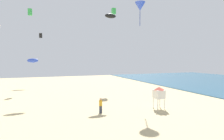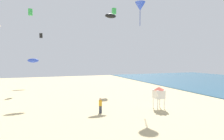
{
  "view_description": "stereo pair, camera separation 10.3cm",
  "coord_description": "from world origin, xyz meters",
  "px_view_note": "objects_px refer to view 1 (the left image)",
  "views": [
    {
      "loc": [
        -3.7,
        -5.67,
        5.68
      ],
      "look_at": [
        5.62,
        18.71,
        4.27
      ],
      "focal_mm": 29.71,
      "sensor_mm": 36.0,
      "label": 1
    },
    {
      "loc": [
        -3.6,
        -5.71,
        5.68
      ],
      "look_at": [
        5.62,
        18.71,
        4.27
      ],
      "focal_mm": 29.71,
      "sensor_mm": 36.0,
      "label": 2
    }
  ],
  "objects_px": {
    "kite_blue_parafoil": "(33,61)",
    "kite_green_box": "(30,12)",
    "kite_black_box": "(41,36)",
    "kite_black_parafoil": "(110,16)",
    "lifeguard_stand": "(159,93)",
    "kite_green_box_2": "(114,11)",
    "kite_flyer": "(101,105)",
    "kite_blue_delta": "(140,6)"
  },
  "relations": [
    {
      "from": "kite_blue_parafoil",
      "to": "kite_green_box",
      "type": "bearing_deg",
      "value": 140.83
    },
    {
      "from": "kite_black_box",
      "to": "kite_black_parafoil",
      "type": "bearing_deg",
      "value": -44.34
    },
    {
      "from": "lifeguard_stand",
      "to": "kite_blue_parafoil",
      "type": "distance_m",
      "value": 29.4
    },
    {
      "from": "kite_black_box",
      "to": "kite_green_box_2",
      "type": "relative_size",
      "value": 0.72
    },
    {
      "from": "kite_flyer",
      "to": "kite_green_box_2",
      "type": "xyz_separation_m",
      "value": [
        9.68,
        20.89,
        15.81
      ]
    },
    {
      "from": "kite_green_box",
      "to": "kite_blue_parafoil",
      "type": "distance_m",
      "value": 10.34
    },
    {
      "from": "kite_flyer",
      "to": "kite_blue_delta",
      "type": "bearing_deg",
      "value": -163.23
    },
    {
      "from": "kite_flyer",
      "to": "kite_black_box",
      "type": "bearing_deg",
      "value": -94.65
    },
    {
      "from": "kite_green_box_2",
      "to": "kite_black_parafoil",
      "type": "bearing_deg",
      "value": -114.09
    },
    {
      "from": "kite_black_box",
      "to": "kite_green_box",
      "type": "relative_size",
      "value": 0.69
    },
    {
      "from": "kite_flyer",
      "to": "kite_blue_parafoil",
      "type": "bearing_deg",
      "value": -93.23
    },
    {
      "from": "lifeguard_stand",
      "to": "kite_blue_parafoil",
      "type": "height_order",
      "value": "kite_blue_parafoil"
    },
    {
      "from": "kite_flyer",
      "to": "lifeguard_stand",
      "type": "height_order",
      "value": "lifeguard_stand"
    },
    {
      "from": "kite_flyer",
      "to": "kite_black_parafoil",
      "type": "bearing_deg",
      "value": -135.87
    },
    {
      "from": "lifeguard_stand",
      "to": "kite_black_box",
      "type": "distance_m",
      "value": 26.55
    },
    {
      "from": "kite_flyer",
      "to": "kite_black_parafoil",
      "type": "distance_m",
      "value": 16.68
    },
    {
      "from": "kite_flyer",
      "to": "kite_green_box_2",
      "type": "bearing_deg",
      "value": -135.09
    },
    {
      "from": "kite_black_parafoil",
      "to": "kite_green_box_2",
      "type": "bearing_deg",
      "value": 65.91
    },
    {
      "from": "kite_blue_delta",
      "to": "kite_green_box_2",
      "type": "xyz_separation_m",
      "value": [
        1.55,
        14.76,
        3.04
      ]
    },
    {
      "from": "kite_green_box",
      "to": "kite_green_box_2",
      "type": "xyz_separation_m",
      "value": [
        17.56,
        -4.1,
        0.82
      ]
    },
    {
      "from": "kite_blue_parafoil",
      "to": "kite_flyer",
      "type": "bearing_deg",
      "value": -73.01
    },
    {
      "from": "kite_black_box",
      "to": "kite_black_parafoil",
      "type": "relative_size",
      "value": 0.47
    },
    {
      "from": "kite_flyer",
      "to": "lifeguard_stand",
      "type": "xyz_separation_m",
      "value": [
        6.97,
        -0.56,
        0.92
      ]
    },
    {
      "from": "kite_flyer",
      "to": "kite_green_box_2",
      "type": "relative_size",
      "value": 1.29
    },
    {
      "from": "kite_green_box_2",
      "to": "kite_black_parafoil",
      "type": "relative_size",
      "value": 0.66
    },
    {
      "from": "lifeguard_stand",
      "to": "kite_green_box_2",
      "type": "relative_size",
      "value": 2.01
    },
    {
      "from": "kite_black_box",
      "to": "kite_blue_parafoil",
      "type": "distance_m",
      "value": 6.43
    },
    {
      "from": "kite_green_box",
      "to": "kite_blue_parafoil",
      "type": "relative_size",
      "value": 0.59
    },
    {
      "from": "kite_green_box",
      "to": "kite_green_box_2",
      "type": "height_order",
      "value": "kite_green_box_2"
    },
    {
      "from": "lifeguard_stand",
      "to": "kite_green_box_2",
      "type": "xyz_separation_m",
      "value": [
        2.71,
        21.44,
        14.89
      ]
    },
    {
      "from": "kite_flyer",
      "to": "kite_green_box",
      "type": "relative_size",
      "value": 1.24
    },
    {
      "from": "kite_green_box_2",
      "to": "kite_blue_parafoil",
      "type": "bearing_deg",
      "value": 167.44
    },
    {
      "from": "kite_blue_delta",
      "to": "kite_black_parafoil",
      "type": "bearing_deg",
      "value": 126.28
    },
    {
      "from": "kite_black_box",
      "to": "kite_green_box_2",
      "type": "distance_m",
      "value": 16.72
    },
    {
      "from": "kite_black_parafoil",
      "to": "kite_black_box",
      "type": "bearing_deg",
      "value": 135.66
    },
    {
      "from": "kite_green_box",
      "to": "kite_black_parafoil",
      "type": "distance_m",
      "value": 19.68
    },
    {
      "from": "kite_blue_delta",
      "to": "kite_black_box",
      "type": "bearing_deg",
      "value": 133.24
    },
    {
      "from": "lifeguard_stand",
      "to": "kite_blue_parafoil",
      "type": "relative_size",
      "value": 1.13
    },
    {
      "from": "kite_blue_delta",
      "to": "kite_green_box",
      "type": "distance_m",
      "value": 24.84
    },
    {
      "from": "kite_flyer",
      "to": "kite_green_box",
      "type": "height_order",
      "value": "kite_green_box"
    },
    {
      "from": "kite_blue_delta",
      "to": "kite_green_box_2",
      "type": "relative_size",
      "value": 2.77
    },
    {
      "from": "kite_flyer",
      "to": "kite_blue_delta",
      "type": "relative_size",
      "value": 0.47
    }
  ]
}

